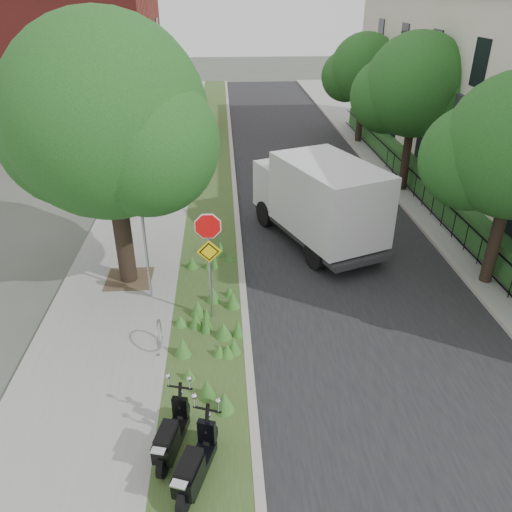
{
  "coord_description": "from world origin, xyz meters",
  "views": [
    {
      "loc": [
        -0.95,
        -10.72,
        8.09
      ],
      "look_at": [
        -0.11,
        1.85,
        1.3
      ],
      "focal_mm": 35.0,
      "sensor_mm": 36.0,
      "label": 1
    }
  ],
  "objects_px": {
    "box_truck": "(319,198)",
    "scooter_far": "(194,471)",
    "scooter_near": "(170,441)",
    "utility_cabinet": "(130,198)",
    "sign_assembly": "(209,246)"
  },
  "relations": [
    {
      "from": "scooter_near",
      "to": "box_truck",
      "type": "bearing_deg",
      "value": 64.15
    },
    {
      "from": "sign_assembly",
      "to": "utility_cabinet",
      "type": "height_order",
      "value": "sign_assembly"
    },
    {
      "from": "scooter_near",
      "to": "scooter_far",
      "type": "distance_m",
      "value": 0.87
    },
    {
      "from": "box_truck",
      "to": "scooter_near",
      "type": "bearing_deg",
      "value": -115.85
    },
    {
      "from": "scooter_near",
      "to": "utility_cabinet",
      "type": "bearing_deg",
      "value": 102.16
    },
    {
      "from": "sign_assembly",
      "to": "scooter_far",
      "type": "distance_m",
      "value": 5.57
    },
    {
      "from": "box_truck",
      "to": "scooter_far",
      "type": "bearing_deg",
      "value": -111.82
    },
    {
      "from": "box_truck",
      "to": "utility_cabinet",
      "type": "xyz_separation_m",
      "value": [
        -7.05,
        3.08,
        -1.05
      ]
    },
    {
      "from": "scooter_near",
      "to": "box_truck",
      "type": "distance_m",
      "value": 10.21
    },
    {
      "from": "sign_assembly",
      "to": "utility_cabinet",
      "type": "xyz_separation_m",
      "value": [
        -3.36,
        7.65,
        -1.66
      ]
    },
    {
      "from": "scooter_far",
      "to": "scooter_near",
      "type": "bearing_deg",
      "value": 123.22
    },
    {
      "from": "scooter_far",
      "to": "utility_cabinet",
      "type": "relative_size",
      "value": 1.56
    },
    {
      "from": "sign_assembly",
      "to": "scooter_near",
      "type": "distance_m",
      "value": 4.95
    },
    {
      "from": "scooter_far",
      "to": "box_truck",
      "type": "bearing_deg",
      "value": 68.18
    },
    {
      "from": "sign_assembly",
      "to": "scooter_far",
      "type": "relative_size",
      "value": 1.8
    }
  ]
}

